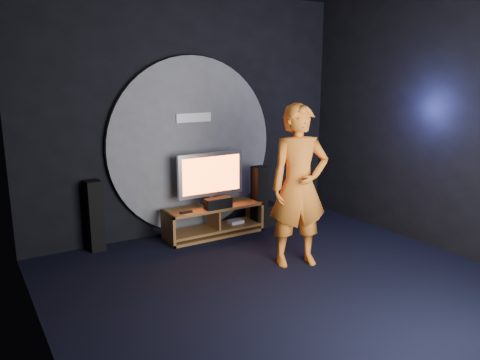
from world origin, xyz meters
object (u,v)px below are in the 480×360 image
object	(u,v)px
media_console	(214,222)
tv	(211,177)
tower_speaker_left	(95,216)
player	(299,186)
subwoofer	(268,214)
tower_speaker_right	(259,197)

from	to	relation	value
media_console	tv	size ratio (longest dim) A/B	1.43
tower_speaker_left	player	distance (m)	2.75
tv	subwoofer	distance (m)	1.22
media_console	tv	distance (m)	0.69
tv	tower_speaker_left	xyz separation A→B (m)	(-1.64, 0.23, -0.40)
subwoofer	player	xyz separation A→B (m)	(-0.59, -1.50, 0.84)
media_console	tv	xyz separation A→B (m)	(-0.01, 0.07, 0.68)
media_console	subwoofer	size ratio (longest dim) A/B	4.49
tv	subwoofer	bearing A→B (deg)	-2.84
tower_speaker_left	tv	bearing A→B (deg)	-8.09
media_console	tower_speaker_left	bearing A→B (deg)	169.66
player	tower_speaker_right	bearing A→B (deg)	93.32
media_console	tower_speaker_left	xyz separation A→B (m)	(-1.64, 0.30, 0.29)
media_console	tower_speaker_right	bearing A→B (deg)	-3.28
media_console	player	world-z (taller)	player
subwoofer	player	world-z (taller)	player
media_console	subwoofer	xyz separation A→B (m)	(0.98, 0.02, -0.03)
tv	player	xyz separation A→B (m)	(0.39, -1.55, 0.12)
tv	player	distance (m)	1.60
subwoofer	tower_speaker_left	bearing A→B (deg)	173.87
tower_speaker_left	media_console	bearing A→B (deg)	-10.34
subwoofer	tower_speaker_right	bearing A→B (deg)	-162.98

